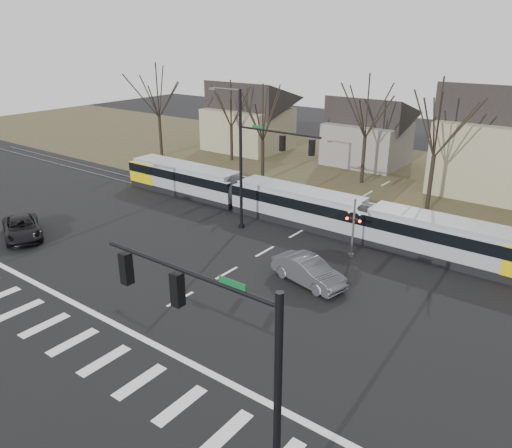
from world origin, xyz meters
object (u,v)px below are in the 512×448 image
Objects in this scene: tram at (297,204)px; rail_crossing_signal at (353,230)px; suv at (22,228)px; sedan at (309,271)px.

rail_crossing_signal is (6.28, -3.21, 0.40)m from tram.
rail_crossing_signal is (20.35, 11.25, 1.17)m from suv.
tram is 20.19m from suv.
sedan is at bearing -47.49° from suv.
suv is 1.42× the size of rail_crossing_signal.
sedan is (5.95, -8.09, -0.69)m from tram.
sedan is 5.02m from rail_crossing_signal.
tram is at bearing -19.35° from suv.
tram reaches higher than sedan.
tram is 7.06m from rail_crossing_signal.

